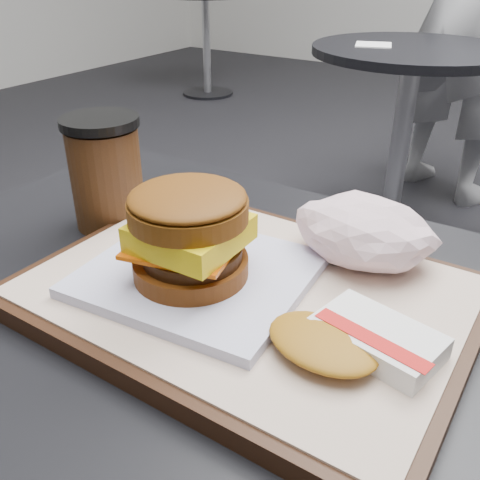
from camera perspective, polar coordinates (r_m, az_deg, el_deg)
name	(u,v)px	position (r m, az deg, el deg)	size (l,w,h in m)	color
customer_table	(224,477)	(0.59, -1.72, -23.93)	(0.80, 0.60, 0.77)	#A5A5AA
serving_tray	(247,294)	(0.48, 0.71, -5.79)	(0.38, 0.28, 0.02)	black
breakfast_sandwich	(192,244)	(0.46, -5.12, -0.39)	(0.21, 0.19, 0.09)	white
hash_brown	(353,340)	(0.40, 11.94, -10.38)	(0.13, 0.10, 0.02)	white
crumpled_wrapper	(365,231)	(0.51, 13.16, 0.93)	(0.13, 0.10, 0.06)	white
coffee_cup	(106,173)	(0.61, -14.10, 6.94)	(0.08, 0.08, 0.12)	#3B1F0E
neighbor_table	(406,104)	(2.08, 17.28, 13.67)	(0.70, 0.70, 0.75)	black
napkin	(373,45)	(2.02, 14.05, 19.55)	(0.12, 0.12, 0.00)	white
bg_table_mid	(206,19)	(4.38, -3.67, 22.43)	(0.66, 0.66, 0.75)	black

